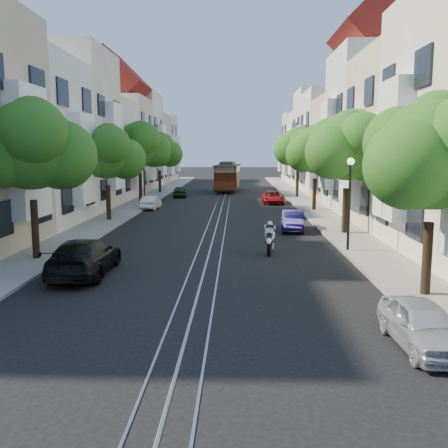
# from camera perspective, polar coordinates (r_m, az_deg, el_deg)

# --- Properties ---
(ground) EXTENTS (200.00, 200.00, 0.00)m
(ground) POSITION_cam_1_polar(r_m,az_deg,el_deg) (46.65, -0.05, 2.69)
(ground) COLOR black
(ground) RESTS_ON ground
(sidewalk_east) EXTENTS (2.50, 80.00, 0.12)m
(sidewalk_east) POSITION_cam_1_polar(r_m,az_deg,el_deg) (47.01, 8.83, 2.71)
(sidewalk_east) COLOR gray
(sidewalk_east) RESTS_ON ground
(sidewalk_west) EXTENTS (2.50, 80.00, 0.12)m
(sidewalk_west) POSITION_cam_1_polar(r_m,az_deg,el_deg) (47.39, -8.86, 2.75)
(sidewalk_west) COLOR gray
(sidewalk_west) RESTS_ON ground
(rail_left) EXTENTS (0.06, 80.00, 0.02)m
(rail_left) POSITION_cam_1_polar(r_m,az_deg,el_deg) (46.67, -0.73, 2.71)
(rail_left) COLOR gray
(rail_left) RESTS_ON ground
(rail_slot) EXTENTS (0.06, 80.00, 0.02)m
(rail_slot) POSITION_cam_1_polar(r_m,az_deg,el_deg) (46.65, -0.05, 2.70)
(rail_slot) COLOR gray
(rail_slot) RESTS_ON ground
(rail_right) EXTENTS (0.06, 80.00, 0.02)m
(rail_right) POSITION_cam_1_polar(r_m,az_deg,el_deg) (46.64, 0.63, 2.70)
(rail_right) COLOR gray
(rail_right) RESTS_ON ground
(lane_line) EXTENTS (0.08, 80.00, 0.01)m
(lane_line) POSITION_cam_1_polar(r_m,az_deg,el_deg) (46.65, -0.05, 2.69)
(lane_line) COLOR tan
(lane_line) RESTS_ON ground
(townhouses_east) EXTENTS (7.75, 72.00, 12.00)m
(townhouses_east) POSITION_cam_1_polar(r_m,az_deg,el_deg) (47.53, 14.58, 8.79)
(townhouses_east) COLOR beige
(townhouses_east) RESTS_ON ground
(townhouses_west) EXTENTS (7.75, 72.00, 11.76)m
(townhouses_west) POSITION_cam_1_polar(r_m,az_deg,el_deg) (48.15, -14.49, 8.66)
(townhouses_west) COLOR silver
(townhouses_west) RESTS_ON ground
(tree_e_a) EXTENTS (4.72, 3.87, 6.27)m
(tree_e_a) POSITION_cam_1_polar(r_m,az_deg,el_deg) (16.51, 23.01, 7.07)
(tree_e_a) COLOR black
(tree_e_a) RESTS_ON ground
(tree_e_b) EXTENTS (4.93, 4.08, 6.68)m
(tree_e_b) POSITION_cam_1_polar(r_m,az_deg,el_deg) (28.03, 14.02, 8.41)
(tree_e_b) COLOR black
(tree_e_b) RESTS_ON ground
(tree_e_c) EXTENTS (4.84, 3.99, 6.52)m
(tree_e_c) POSITION_cam_1_polar(r_m,az_deg,el_deg) (38.85, 10.50, 8.22)
(tree_e_c) COLOR black
(tree_e_c) RESTS_ON ground
(tree_e_d) EXTENTS (5.01, 4.16, 6.85)m
(tree_e_d) POSITION_cam_1_polar(r_m,az_deg,el_deg) (49.75, 8.53, 8.57)
(tree_e_d) COLOR black
(tree_e_d) RESTS_ON ground
(tree_w_a) EXTENTS (4.93, 4.08, 6.68)m
(tree_w_a) POSITION_cam_1_polar(r_m,az_deg,el_deg) (22.04, -21.11, 8.19)
(tree_w_a) COLOR black
(tree_w_a) RESTS_ON ground
(tree_w_b) EXTENTS (4.72, 3.87, 6.27)m
(tree_w_b) POSITION_cam_1_polar(r_m,az_deg,el_deg) (33.45, -13.16, 7.81)
(tree_w_b) COLOR black
(tree_w_b) RESTS_ON ground
(tree_w_c) EXTENTS (5.13, 4.28, 7.09)m
(tree_w_c) POSITION_cam_1_polar(r_m,az_deg,el_deg) (44.19, -9.57, 8.85)
(tree_w_c) COLOR black
(tree_w_c) RESTS_ON ground
(tree_w_d) EXTENTS (4.84, 3.99, 6.52)m
(tree_w_d) POSITION_cam_1_polar(r_m,az_deg,el_deg) (55.03, -7.35, 8.28)
(tree_w_d) COLOR black
(tree_w_d) RESTS_ON ground
(lamp_east) EXTENTS (0.32, 0.32, 4.16)m
(lamp_east) POSITION_cam_1_polar(r_m,az_deg,el_deg) (23.03, 14.18, 3.77)
(lamp_east) COLOR black
(lamp_east) RESTS_ON ground
(lamp_west) EXTENTS (0.32, 0.32, 4.16)m
(lamp_west) POSITION_cam_1_polar(r_m,az_deg,el_deg) (41.14, -9.13, 5.81)
(lamp_west) COLOR black
(lamp_west) RESTS_ON ground
(sportbike_rider) EXTENTS (0.62, 2.05, 1.44)m
(sportbike_rider) POSITION_cam_1_polar(r_m,az_deg,el_deg) (22.48, 5.24, -1.32)
(sportbike_rider) COLOR black
(sportbike_rider) RESTS_ON ground
(cable_car) EXTENTS (3.07, 8.21, 3.10)m
(cable_car) POSITION_cam_1_polar(r_m,az_deg,el_deg) (57.16, 0.41, 5.57)
(cable_car) COLOR black
(cable_car) RESTS_ON ground
(parked_car_e_near) EXTENTS (1.46, 3.33, 1.11)m
(parked_car_e_near) POSITION_cam_1_polar(r_m,az_deg,el_deg) (12.74, 21.74, -10.64)
(parked_car_e_near) COLOR #9FA2AB
(parked_car_e_near) RESTS_ON ground
(parked_car_e_mid) EXTENTS (1.62, 3.66, 1.17)m
(parked_car_e_mid) POSITION_cam_1_polar(r_m,az_deg,el_deg) (29.19, 7.88, 0.39)
(parked_car_e_mid) COLOR #110C3F
(parked_car_e_mid) RESTS_ON ground
(parked_car_e_far) EXTENTS (1.79, 3.87, 1.08)m
(parked_car_e_far) POSITION_cam_1_polar(r_m,az_deg,el_deg) (44.05, 5.59, 3.02)
(parked_car_e_far) COLOR maroon
(parked_car_e_far) RESTS_ON ground
(parked_car_w_near) EXTENTS (1.97, 4.74, 1.37)m
(parked_car_w_near) POSITION_cam_1_polar(r_m,az_deg,el_deg) (19.23, -15.67, -3.65)
(parked_car_w_near) COLOR black
(parked_car_w_near) RESTS_ON ground
(parked_car_w_mid) EXTENTS (1.25, 3.25, 1.06)m
(parked_car_w_mid) POSITION_cam_1_polar(r_m,az_deg,el_deg) (40.10, -8.36, 2.44)
(parked_car_w_mid) COLOR white
(parked_car_w_mid) RESTS_ON ground
(parked_car_w_far) EXTENTS (1.63, 3.46, 1.14)m
(parked_car_w_far) POSITION_cam_1_polar(r_m,az_deg,el_deg) (50.27, -5.06, 3.72)
(parked_car_w_far) COLOR black
(parked_car_w_far) RESTS_ON ground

